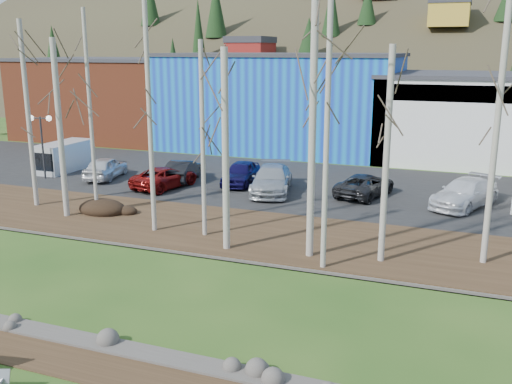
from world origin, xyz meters
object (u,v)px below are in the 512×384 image
at_px(street_lamp, 41,129).
at_px(car_4, 241,173).
at_px(car_6, 465,193).
at_px(car_5, 365,185).
at_px(car_0, 106,168).
at_px(car_3, 272,179).
at_px(van_grey, 62,157).
at_px(car_1, 183,171).
at_px(car_2, 165,177).

height_order(street_lamp, car_4, street_lamp).
distance_m(car_4, car_6, 13.62).
xyz_separation_m(street_lamp, car_5, (21.05, 2.95, -2.68)).
relative_size(car_0, car_6, 0.83).
xyz_separation_m(car_3, car_4, (-2.55, 1.31, -0.06)).
bearing_deg(van_grey, car_0, -13.77).
xyz_separation_m(car_0, car_5, (17.22, 1.47, -0.07)).
bearing_deg(car_5, car_3, 26.01).
bearing_deg(van_grey, car_3, -2.92).
relative_size(car_0, car_1, 1.01).
bearing_deg(car_1, car_5, 171.43).
xyz_separation_m(car_6, van_grey, (-27.17, -0.01, 0.25)).
relative_size(car_4, car_6, 0.83).
bearing_deg(car_0, car_4, 178.60).
relative_size(car_1, car_2, 0.90).
distance_m(car_2, car_6, 17.83).
height_order(street_lamp, car_0, street_lamp).
height_order(street_lamp, car_2, street_lamp).
bearing_deg(car_6, car_1, -156.33).
bearing_deg(car_1, street_lamp, 5.80).
bearing_deg(car_6, street_lamp, -150.65).
xyz_separation_m(street_lamp, car_1, (9.09, 2.61, -2.64)).
distance_m(car_0, car_1, 5.38).
bearing_deg(car_3, street_lamp, 173.08).
bearing_deg(car_2, car_3, -158.47).
bearing_deg(car_1, car_4, 177.08).
xyz_separation_m(car_4, car_5, (8.02, -0.16, -0.08)).
xyz_separation_m(street_lamp, van_grey, (-0.53, 2.52, -2.34)).
distance_m(car_0, van_grey, 4.50).
height_order(car_1, car_4, car_4).
bearing_deg(car_4, car_2, -153.66).
bearing_deg(car_6, car_0, -153.43).
distance_m(street_lamp, car_1, 9.82).
relative_size(car_1, car_6, 0.82).
height_order(car_0, car_5, car_0).
relative_size(street_lamp, car_1, 0.99).
xyz_separation_m(street_lamp, car_6, (26.63, 2.53, -2.58)).
bearing_deg(car_5, van_grey, 15.26).
distance_m(car_1, car_5, 11.96).
distance_m(car_2, car_5, 12.37).
xyz_separation_m(car_3, van_grey, (-16.11, 0.72, 0.20)).
xyz_separation_m(street_lamp, car_2, (8.91, 0.57, -2.68)).
bearing_deg(car_0, van_grey, -24.88).
relative_size(street_lamp, car_0, 0.98).
bearing_deg(van_grey, car_2, -12.03).
relative_size(car_0, car_2, 0.91).
bearing_deg(car_0, street_lamp, 9.60).
xyz_separation_m(street_lamp, car_3, (15.58, 1.80, -2.54)).
distance_m(car_2, car_3, 6.78).
bearing_deg(car_2, car_4, -137.21).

